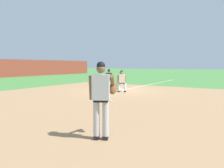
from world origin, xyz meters
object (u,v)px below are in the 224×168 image
at_px(baseball, 111,101).
at_px(pitcher, 102,95).
at_px(first_baseman, 121,80).
at_px(baserunner, 122,80).
at_px(umpire, 109,77).
at_px(first_base_bag, 121,90).

relative_size(baseball, pitcher, 0.04).
relative_size(pitcher, first_baseman, 1.39).
height_order(baseball, baserunner, baserunner).
bearing_deg(umpire, pitcher, -148.37).
distance_m(first_base_bag, baseball, 4.68).
bearing_deg(first_baseman, first_base_bag, -155.90).
relative_size(baseball, umpire, 0.05).
height_order(first_base_bag, first_baseman, first_baseman).
xyz_separation_m(pitcher, baserunner, (8.20, 4.00, -0.27)).
distance_m(baseball, pitcher, 5.42).
relative_size(first_baseman, baserunner, 0.92).
relative_size(baserunner, umpire, 1.00).
xyz_separation_m(baseball, umpire, (5.66, 3.74, 0.76)).
xyz_separation_m(pitcher, umpire, (10.30, 6.34, -0.27)).
bearing_deg(baserunner, umpire, 48.14).
xyz_separation_m(pitcher, first_baseman, (9.28, 4.65, -0.33)).
distance_m(pitcher, first_baseman, 10.38).
relative_size(first_base_bag, baserunner, 0.26).
relative_size(baseball, first_baseman, 0.06).
height_order(pitcher, first_baseman, pitcher).
bearing_deg(first_baseman, umpire, 58.97).
relative_size(pitcher, baserunner, 1.27).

